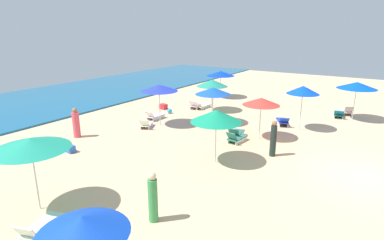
% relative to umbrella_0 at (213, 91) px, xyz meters
% --- Properties ---
extents(ground_plane, '(60.00, 60.00, 0.00)m').
position_rel_umbrella_0_xyz_m(ground_plane, '(-3.31, -8.99, -2.12)').
color(ground_plane, '#E7B88A').
extents(ocean, '(60.00, 12.14, 0.12)m').
position_rel_umbrella_0_xyz_m(ocean, '(-3.31, 14.94, -2.06)').
color(ocean, '#175D89').
rests_on(ocean, ground_plane).
extents(umbrella_0, '(2.25, 2.25, 2.34)m').
position_rel_umbrella_0_xyz_m(umbrella_0, '(0.00, 0.00, 0.00)').
color(umbrella_0, silver).
rests_on(umbrella_0, ground_plane).
extents(umbrella_1, '(2.27, 2.27, 2.46)m').
position_rel_umbrella_0_xyz_m(umbrella_1, '(-5.28, -3.12, 0.07)').
color(umbrella_1, silver).
rests_on(umbrella_1, ground_plane).
extents(umbrella_2, '(2.47, 2.47, 2.55)m').
position_rel_umbrella_0_xyz_m(umbrella_2, '(5.83, -7.43, 0.21)').
color(umbrella_2, silver).
rests_on(umbrella_2, ground_plane).
extents(lounge_chair_2_0, '(1.37, 1.06, 0.69)m').
position_rel_umbrella_0_xyz_m(lounge_chair_2_0, '(7.01, -6.88, -1.87)').
color(lounge_chair_2_0, silver).
rests_on(lounge_chair_2_0, ground_plane).
extents(lounge_chair_2_1, '(1.54, 0.80, 0.63)m').
position_rel_umbrella_0_xyz_m(lounge_chair_2_1, '(5.98, -6.57, -1.88)').
color(lounge_chair_2_1, silver).
rests_on(lounge_chair_2_1, ground_plane).
extents(umbrella_3, '(2.00, 2.00, 2.30)m').
position_rel_umbrella_0_xyz_m(umbrella_3, '(-1.10, -3.59, -0.02)').
color(umbrella_3, silver).
rests_on(umbrella_3, ground_plane).
extents(lounge_chair_3_0, '(1.42, 0.71, 0.70)m').
position_rel_umbrella_0_xyz_m(lounge_chair_3_0, '(-2.37, -2.79, -1.87)').
color(lounge_chair_3_0, silver).
rests_on(lounge_chair_3_0, ground_plane).
extents(lounge_chair_3_1, '(1.48, 0.76, 0.72)m').
position_rel_umbrella_0_xyz_m(lounge_chair_3_1, '(-1.73, -2.48, -1.85)').
color(lounge_chair_3_1, silver).
rests_on(lounge_chair_3_1, ground_plane).
extents(umbrella_4, '(2.28, 2.28, 2.34)m').
position_rel_umbrella_0_xyz_m(umbrella_4, '(2.79, 1.63, -0.03)').
color(umbrella_4, silver).
rests_on(umbrella_4, ground_plane).
extents(lounge_chair_4_0, '(1.38, 0.82, 0.74)m').
position_rel_umbrella_0_xyz_m(lounge_chair_4_0, '(2.63, 2.97, -1.84)').
color(lounge_chair_4_0, silver).
rests_on(lounge_chair_4_0, ground_plane).
extents(lounge_chair_4_1, '(1.55, 0.71, 0.59)m').
position_rel_umbrella_0_xyz_m(lounge_chair_4_1, '(3.04, 2.61, -1.90)').
color(lounge_chair_4_1, silver).
rests_on(lounge_chair_4_1, ground_plane).
extents(umbrella_5, '(2.47, 2.47, 2.51)m').
position_rel_umbrella_0_xyz_m(umbrella_5, '(-11.86, -0.01, 0.21)').
color(umbrella_5, silver).
rests_on(umbrella_5, ground_plane).
extents(lounge_chair_5_0, '(1.61, 1.10, 0.72)m').
position_rel_umbrella_0_xyz_m(lounge_chair_5_0, '(-12.68, -1.41, -1.85)').
color(lounge_chair_5_0, silver).
rests_on(lounge_chair_5_0, ground_plane).
extents(umbrella_6, '(1.87, 1.87, 2.67)m').
position_rel_umbrella_0_xyz_m(umbrella_6, '(1.74, -5.03, 0.31)').
color(umbrella_6, silver).
rests_on(umbrella_6, ground_plane).
extents(lounge_chair_6_0, '(1.47, 1.16, 0.65)m').
position_rel_umbrella_0_xyz_m(lounge_chair_6_0, '(2.02, -3.90, -1.85)').
color(lounge_chair_6_0, silver).
rests_on(lounge_chair_6_0, ground_plane).
extents(umbrella_7, '(1.93, 1.93, 2.21)m').
position_rel_umbrella_0_xyz_m(umbrella_7, '(-13.48, -4.54, -0.11)').
color(umbrella_7, silver).
rests_on(umbrella_7, ground_plane).
extents(umbrella_8, '(2.31, 2.31, 2.58)m').
position_rel_umbrella_0_xyz_m(umbrella_8, '(-2.11, 2.60, 0.25)').
color(umbrella_8, silver).
rests_on(umbrella_8, ground_plane).
extents(lounge_chair_8_0, '(1.34, 1.05, 0.66)m').
position_rel_umbrella_0_xyz_m(lounge_chair_8_0, '(-3.04, 2.95, -1.88)').
color(lounge_chair_8_0, silver).
rests_on(lounge_chair_8_0, ground_plane).
extents(lounge_chair_8_1, '(1.44, 0.69, 0.69)m').
position_rel_umbrella_0_xyz_m(lounge_chair_8_1, '(-1.33, 3.69, -1.86)').
color(lounge_chair_8_1, silver).
rests_on(lounge_chair_8_1, ground_plane).
extents(umbrella_9, '(2.46, 2.46, 2.33)m').
position_rel_umbrella_0_xyz_m(umbrella_9, '(7.34, 3.37, 0.00)').
color(umbrella_9, silver).
rests_on(umbrella_9, ground_plane).
extents(beachgoer_0, '(0.40, 0.40, 1.68)m').
position_rel_umbrella_0_xyz_m(beachgoer_0, '(-10.30, -3.68, -1.31)').
color(beachgoer_0, '#3B934E').
rests_on(beachgoer_0, ground_plane).
extents(beachgoer_1, '(0.41, 0.41, 1.75)m').
position_rel_umbrella_0_xyz_m(beachgoer_1, '(-3.12, -5.04, -1.26)').
color(beachgoer_1, '#1F2B27').
rests_on(beachgoer_1, ground_plane).
extents(beachgoer_2, '(0.54, 0.54, 1.68)m').
position_rel_umbrella_0_xyz_m(beachgoer_2, '(-6.45, 5.07, -1.34)').
color(beachgoer_2, '#E94C59').
rests_on(beachgoer_2, ground_plane).
extents(cooler_box_0, '(0.40, 0.53, 0.35)m').
position_rel_umbrella_0_xyz_m(cooler_box_0, '(-8.10, 3.46, -1.94)').
color(cooler_box_0, blue).
rests_on(cooler_box_0, ground_plane).
extents(cooler_box_1, '(0.49, 0.63, 0.39)m').
position_rel_umbrella_0_xyz_m(cooler_box_1, '(1.24, 4.97, -1.92)').
color(cooler_box_1, red).
rests_on(cooler_box_1, ground_plane).
extents(beach_ball_2, '(0.35, 0.35, 0.35)m').
position_rel_umbrella_0_xyz_m(beach_ball_2, '(0.50, 3.83, -1.94)').
color(beach_ball_2, '#29A0D8').
rests_on(beach_ball_2, ground_plane).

